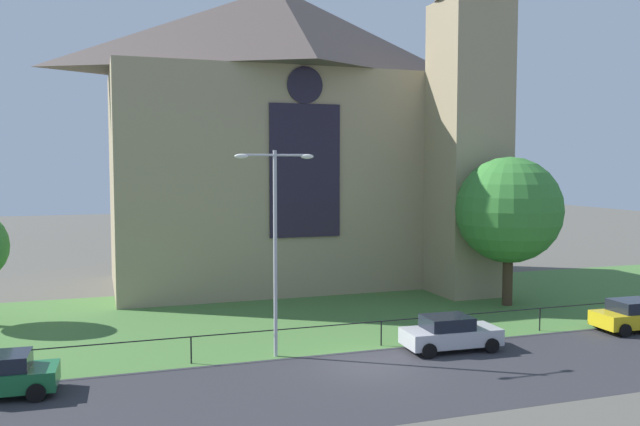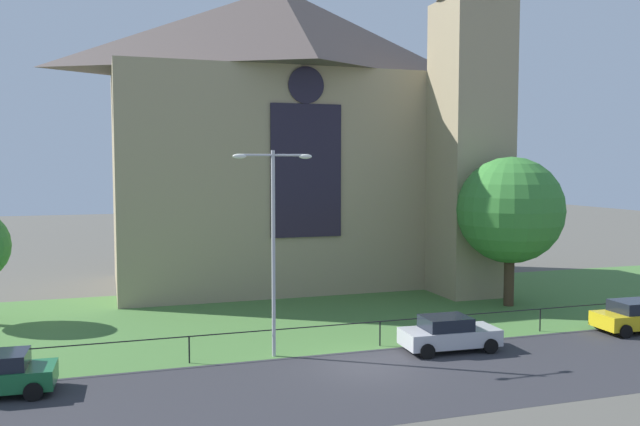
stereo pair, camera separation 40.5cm
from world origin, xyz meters
name	(u,v)px [view 1 (the left image)]	position (x,y,z in m)	size (l,w,h in m)	color
ground	(296,313)	(0.00, 10.00, 0.00)	(160.00, 160.00, 0.00)	#56544C
road_asphalt	(388,380)	(0.00, -2.00, 0.00)	(120.00, 8.00, 0.01)	#2D2D33
grass_verge	(307,321)	(0.00, 8.00, 0.00)	(120.00, 20.00, 0.01)	#477538
church_building	(292,132)	(2.49, 19.33, 10.27)	(23.20, 16.20, 26.00)	tan
iron_railing	(381,324)	(1.72, 2.50, 0.98)	(33.67, 0.07, 1.13)	black
tree_right_near	(509,210)	(12.08, 8.08, 5.48)	(6.05, 6.05, 8.52)	#423021
streetlamp_near	(275,227)	(-3.16, 2.40, 5.47)	(3.37, 0.26, 8.66)	#B2B2B7
parked_car_silver	(450,333)	(4.27, 0.90, 0.74)	(4.27, 2.16, 1.51)	#B7B7BC
parked_car_yellow	(636,315)	(14.58, 1.06, 0.74)	(4.25, 2.13, 1.51)	gold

